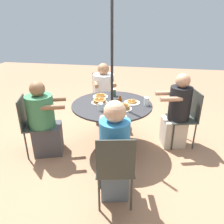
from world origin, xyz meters
TOP-DOWN VIEW (x-y plane):
  - ground_plane at (0.00, 0.00)m, footprint 12.00×12.00m
  - patio_table at (0.00, 0.00)m, footprint 1.20×1.20m
  - umbrella_pole at (0.00, 0.00)m, footprint 0.04×0.04m
  - patio_chair_north at (0.39, -1.12)m, footprint 0.51×0.51m
  - diner_north at (0.33, -0.96)m, footprint 0.52×0.59m
  - patio_chair_east at (1.13, 0.37)m, footprint 0.51×0.51m
  - diner_east at (0.96, 0.32)m, footprint 0.60×0.51m
  - patio_chair_south at (-0.24, 1.16)m, footprint 0.48×0.48m
  - diner_south at (-0.20, 1.00)m, footprint 0.41×0.55m
  - patio_chair_west at (-1.15, -0.30)m, footprint 0.49×0.49m
  - diner_west at (-0.99, -0.25)m, footprint 0.55×0.44m
  - pancake_plate_a at (-0.29, -0.09)m, footprint 0.24×0.24m
  - pancake_plate_b at (0.19, -0.01)m, footprint 0.24×0.24m
  - pancake_plate_c at (0.24, -0.26)m, footprint 0.24×0.24m
  - pancake_plate_d at (-0.19, 0.17)m, footprint 0.24×0.24m
  - syrup_bottle at (-0.12, -0.01)m, footprint 0.09×0.07m
  - coffee_cup at (0.04, -0.37)m, footprint 0.09×0.09m
  - drinking_glass_a at (-0.50, -0.04)m, footprint 0.07×0.07m
  - drinking_glass_b at (0.11, 0.26)m, footprint 0.08×0.08m

SIDE VIEW (x-z plane):
  - ground_plane at x=0.00m, z-range 0.00..0.00m
  - diner_east at x=0.96m, z-range -0.06..1.08m
  - diner_north at x=0.33m, z-range -0.06..1.08m
  - patio_chair_north at x=0.39m, z-range 0.07..0.98m
  - patio_chair_east at x=1.13m, z-range 0.07..0.98m
  - patio_chair_south at x=-0.24m, z-range 0.07..0.98m
  - patio_chair_west at x=-1.15m, z-range 0.07..0.98m
  - diner_west at x=-0.99m, z-range -0.04..1.14m
  - diner_south at x=-0.20m, z-range -0.04..1.16m
  - patio_table at x=0.00m, z-range 0.26..1.00m
  - pancake_plate_a at x=-0.29m, z-range 0.73..0.78m
  - pancake_plate_c at x=0.24m, z-range 0.74..0.79m
  - pancake_plate_b at x=0.19m, z-range 0.74..0.81m
  - pancake_plate_d at x=-0.19m, z-range 0.74..0.81m
  - drinking_glass_b at x=0.11m, z-range 0.74..0.85m
  - syrup_bottle at x=-0.12m, z-range 0.73..0.86m
  - coffee_cup at x=0.04m, z-range 0.74..0.86m
  - drinking_glass_a at x=-0.50m, z-range 0.74..0.86m
  - umbrella_pole at x=0.00m, z-range 0.00..2.13m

